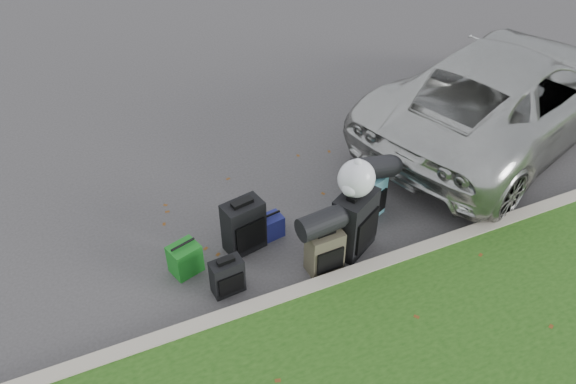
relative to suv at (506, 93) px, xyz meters
name	(u,v)px	position (x,y,z in m)	size (l,w,h in m)	color
ground	(301,232)	(-3.89, -0.86, -0.74)	(120.00, 120.00, 0.00)	#383535
curb	(338,280)	(-3.89, -1.86, -0.66)	(120.00, 0.18, 0.15)	#9E937F
suv	(506,93)	(0.00, 0.00, 0.00)	(2.45, 5.32, 1.48)	#B7B7B2
suitcase_small_black	(227,276)	(-5.08, -1.41, -0.51)	(0.37, 0.20, 0.46)	black
suitcase_large_black_left	(244,226)	(-4.66, -0.82, -0.39)	(0.49, 0.29, 0.70)	black
suitcase_olive	(325,251)	(-3.92, -1.55, -0.45)	(0.42, 0.26, 0.57)	#363224
suitcase_teal	(369,197)	(-2.94, -0.91, -0.44)	(0.42, 0.25, 0.60)	teal
suitcase_large_black_right	(354,222)	(-3.43, -1.38, -0.32)	(0.56, 0.34, 0.85)	black
tote_green	(185,259)	(-5.44, -0.91, -0.54)	(0.34, 0.28, 0.39)	#176A1C
tote_navy	(271,226)	(-4.27, -0.75, -0.58)	(0.29, 0.23, 0.31)	navy
duffel_left	(320,223)	(-3.97, -1.51, -0.02)	(0.28, 0.28, 0.53)	black
duffel_right	(372,168)	(-2.91, -0.87, 0.01)	(0.29, 0.29, 0.53)	black
trash_bag	(357,178)	(-3.43, -1.34, 0.33)	(0.44, 0.44, 0.44)	silver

